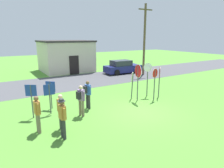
{
  "coord_description": "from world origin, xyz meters",
  "views": [
    {
      "loc": [
        -6.86,
        -7.98,
        4.17
      ],
      "look_at": [
        -0.63,
        2.05,
        1.3
      ],
      "focal_mm": 31.33,
      "sensor_mm": 36.0,
      "label": 1
    }
  ],
  "objects_px": {
    "stop_sign_nearest": "(132,81)",
    "person_with_sunhat": "(88,93)",
    "stop_sign_tallest": "(159,76)",
    "person_in_blue": "(37,112)",
    "info_panel_leftmost": "(49,94)",
    "info_panel_rightmost": "(31,95)",
    "utility_pole": "(144,39)",
    "person_on_left": "(62,116)",
    "parked_car_on_street": "(122,67)",
    "stop_sign_leaning_right": "(155,79)",
    "stop_sign_rear_left": "(148,74)",
    "person_in_teal": "(81,98)",
    "stop_sign_center_cluster": "(138,76)",
    "person_near_signs": "(61,110)",
    "info_panel_middle": "(51,90)"
  },
  "relations": [
    {
      "from": "stop_sign_leaning_right",
      "to": "person_on_left",
      "type": "distance_m",
      "value": 7.12
    },
    {
      "from": "person_near_signs",
      "to": "info_panel_leftmost",
      "type": "height_order",
      "value": "person_near_signs"
    },
    {
      "from": "stop_sign_leaning_right",
      "to": "info_panel_middle",
      "type": "height_order",
      "value": "stop_sign_leaning_right"
    },
    {
      "from": "stop_sign_nearest",
      "to": "info_panel_rightmost",
      "type": "distance_m",
      "value": 6.45
    },
    {
      "from": "person_in_blue",
      "to": "info_panel_leftmost",
      "type": "distance_m",
      "value": 2.19
    },
    {
      "from": "stop_sign_leaning_right",
      "to": "info_panel_leftmost",
      "type": "height_order",
      "value": "stop_sign_leaning_right"
    },
    {
      "from": "stop_sign_center_cluster",
      "to": "person_with_sunhat",
      "type": "distance_m",
      "value": 3.51
    },
    {
      "from": "parked_car_on_street",
      "to": "person_with_sunhat",
      "type": "relative_size",
      "value": 2.58
    },
    {
      "from": "parked_car_on_street",
      "to": "person_in_blue",
      "type": "height_order",
      "value": "person_in_blue"
    },
    {
      "from": "utility_pole",
      "to": "info_panel_middle",
      "type": "height_order",
      "value": "utility_pole"
    },
    {
      "from": "stop_sign_leaning_right",
      "to": "stop_sign_rear_left",
      "type": "xyz_separation_m",
      "value": [
        0.16,
        0.89,
        0.14
      ]
    },
    {
      "from": "parked_car_on_street",
      "to": "person_near_signs",
      "type": "bearing_deg",
      "value": -135.56
    },
    {
      "from": "stop_sign_leaning_right",
      "to": "stop_sign_center_cluster",
      "type": "height_order",
      "value": "stop_sign_center_cluster"
    },
    {
      "from": "utility_pole",
      "to": "info_panel_rightmost",
      "type": "distance_m",
      "value": 14.69
    },
    {
      "from": "stop_sign_center_cluster",
      "to": "stop_sign_tallest",
      "type": "xyz_separation_m",
      "value": [
        1.84,
        -0.11,
        -0.22
      ]
    },
    {
      "from": "parked_car_on_street",
      "to": "stop_sign_leaning_right",
      "type": "relative_size",
      "value": 2.03
    },
    {
      "from": "stop_sign_tallest",
      "to": "info_panel_rightmost",
      "type": "bearing_deg",
      "value": 174.45
    },
    {
      "from": "utility_pole",
      "to": "person_on_left",
      "type": "relative_size",
      "value": 4.34
    },
    {
      "from": "stop_sign_tallest",
      "to": "person_on_left",
      "type": "relative_size",
      "value": 1.25
    },
    {
      "from": "person_with_sunhat",
      "to": "person_on_left",
      "type": "bearing_deg",
      "value": -131.8
    },
    {
      "from": "stop_sign_center_cluster",
      "to": "stop_sign_tallest",
      "type": "distance_m",
      "value": 1.86
    },
    {
      "from": "stop_sign_nearest",
      "to": "info_panel_leftmost",
      "type": "relative_size",
      "value": 1.11
    },
    {
      "from": "person_on_left",
      "to": "person_near_signs",
      "type": "height_order",
      "value": "person_on_left"
    },
    {
      "from": "stop_sign_tallest",
      "to": "person_in_blue",
      "type": "xyz_separation_m",
      "value": [
        -8.39,
        -1.04,
        -0.53
      ]
    },
    {
      "from": "stop_sign_center_cluster",
      "to": "person_in_blue",
      "type": "bearing_deg",
      "value": -170.04
    },
    {
      "from": "person_in_blue",
      "to": "stop_sign_leaning_right",
      "type": "bearing_deg",
      "value": 5.41
    },
    {
      "from": "stop_sign_nearest",
      "to": "person_with_sunhat",
      "type": "bearing_deg",
      "value": -176.87
    },
    {
      "from": "stop_sign_nearest",
      "to": "parked_car_on_street",
      "type": "bearing_deg",
      "value": 59.19
    },
    {
      "from": "utility_pole",
      "to": "stop_sign_tallest",
      "type": "xyz_separation_m",
      "value": [
        -4.7,
        -7.12,
        -2.47
      ]
    },
    {
      "from": "stop_sign_rear_left",
      "to": "person_near_signs",
      "type": "xyz_separation_m",
      "value": [
        -6.84,
        -1.91,
        -0.63
      ]
    },
    {
      "from": "person_on_left",
      "to": "person_in_blue",
      "type": "height_order",
      "value": "person_on_left"
    },
    {
      "from": "stop_sign_rear_left",
      "to": "person_in_teal",
      "type": "xyz_separation_m",
      "value": [
        -5.44,
        -0.89,
        -0.6
      ]
    },
    {
      "from": "stop_sign_center_cluster",
      "to": "person_in_teal",
      "type": "xyz_separation_m",
      "value": [
        -4.19,
        -0.42,
        -0.72
      ]
    },
    {
      "from": "stop_sign_leaning_right",
      "to": "info_panel_rightmost",
      "type": "distance_m",
      "value": 7.62
    },
    {
      "from": "stop_sign_rear_left",
      "to": "person_in_teal",
      "type": "bearing_deg",
      "value": -170.74
    },
    {
      "from": "parked_car_on_street",
      "to": "stop_sign_tallest",
      "type": "distance_m",
      "value": 9.57
    },
    {
      "from": "utility_pole",
      "to": "stop_sign_nearest",
      "type": "relative_size",
      "value": 4.04
    },
    {
      "from": "person_near_signs",
      "to": "info_panel_middle",
      "type": "relative_size",
      "value": 1.03
    },
    {
      "from": "info_panel_leftmost",
      "to": "info_panel_middle",
      "type": "distance_m",
      "value": 0.86
    },
    {
      "from": "info_panel_leftmost",
      "to": "info_panel_rightmost",
      "type": "relative_size",
      "value": 0.94
    },
    {
      "from": "stop_sign_center_cluster",
      "to": "info_panel_rightmost",
      "type": "distance_m",
      "value": 6.5
    },
    {
      "from": "utility_pole",
      "to": "stop_sign_rear_left",
      "type": "bearing_deg",
      "value": -128.94
    },
    {
      "from": "stop_sign_leaning_right",
      "to": "info_panel_leftmost",
      "type": "relative_size",
      "value": 1.28
    },
    {
      "from": "stop_sign_tallest",
      "to": "info_panel_middle",
      "type": "bearing_deg",
      "value": 166.53
    },
    {
      "from": "person_near_signs",
      "to": "person_in_teal",
      "type": "bearing_deg",
      "value": 36.27
    },
    {
      "from": "stop_sign_rear_left",
      "to": "person_with_sunhat",
      "type": "bearing_deg",
      "value": -179.14
    },
    {
      "from": "person_with_sunhat",
      "to": "person_in_blue",
      "type": "relative_size",
      "value": 1.0
    },
    {
      "from": "stop_sign_tallest",
      "to": "stop_sign_nearest",
      "type": "relative_size",
      "value": 1.16
    },
    {
      "from": "utility_pole",
      "to": "info_panel_leftmost",
      "type": "distance_m",
      "value": 13.85
    },
    {
      "from": "utility_pole",
      "to": "person_in_blue",
      "type": "height_order",
      "value": "utility_pole"
    }
  ]
}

